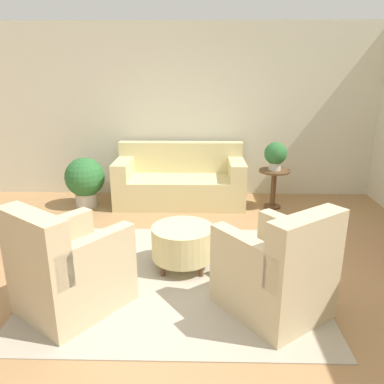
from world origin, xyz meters
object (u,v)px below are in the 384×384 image
object	(u,v)px
armchair_left	(68,270)
potted_plant_on_side_table	(276,155)
couch	(180,182)
ottoman_table	(183,242)
potted_plant_floor	(85,179)
side_table	(274,183)
armchair_right	(277,273)

from	to	relation	value
armchair_left	potted_plant_on_side_table	xyz separation A→B (m)	(2.29, 2.71, 0.46)
couch	potted_plant_on_side_table	bearing A→B (deg)	-7.94
ottoman_table	potted_plant_floor	world-z (taller)	potted_plant_floor
side_table	potted_plant_on_side_table	world-z (taller)	potted_plant_on_side_table
armchair_right	side_table	world-z (taller)	armchair_right
armchair_right	ottoman_table	distance (m)	1.15
couch	potted_plant_floor	distance (m)	1.50
ottoman_table	couch	bearing A→B (deg)	93.67
side_table	potted_plant_floor	distance (m)	2.94
side_table	armchair_left	bearing A→B (deg)	-130.20
potted_plant_floor	armchair_right	bearing A→B (deg)	-47.72
side_table	potted_plant_floor	size ratio (longest dim) A/B	0.78
ottoman_table	potted_plant_floor	bearing A→B (deg)	129.77
potted_plant_floor	potted_plant_on_side_table	bearing A→B (deg)	-0.15
couch	potted_plant_floor	xyz separation A→B (m)	(-1.48, -0.20, 0.09)
armchair_left	armchair_right	world-z (taller)	same
armchair_right	potted_plant_on_side_table	distance (m)	2.79
ottoman_table	potted_plant_floor	distance (m)	2.53
armchair_right	potted_plant_on_side_table	bearing A→B (deg)	80.19
armchair_right	potted_plant_on_side_table	world-z (taller)	potted_plant_on_side_table
couch	armchair_left	xyz separation A→B (m)	(-0.83, -2.91, 0.04)
potted_plant_on_side_table	potted_plant_floor	size ratio (longest dim) A/B	0.55
side_table	armchair_right	bearing A→B (deg)	-99.81
armchair_right	couch	bearing A→B (deg)	108.76
armchair_right	potted_plant_on_side_table	size ratio (longest dim) A/B	2.59
side_table	couch	bearing A→B (deg)	172.06
armchair_right	potted_plant_floor	bearing A→B (deg)	132.28
armchair_right	ottoman_table	size ratio (longest dim) A/B	1.68
couch	potted_plant_on_side_table	size ratio (longest dim) A/B	4.71
side_table	potted_plant_floor	world-z (taller)	potted_plant_floor
couch	side_table	world-z (taller)	couch
armchair_left	potted_plant_on_side_table	world-z (taller)	potted_plant_on_side_table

